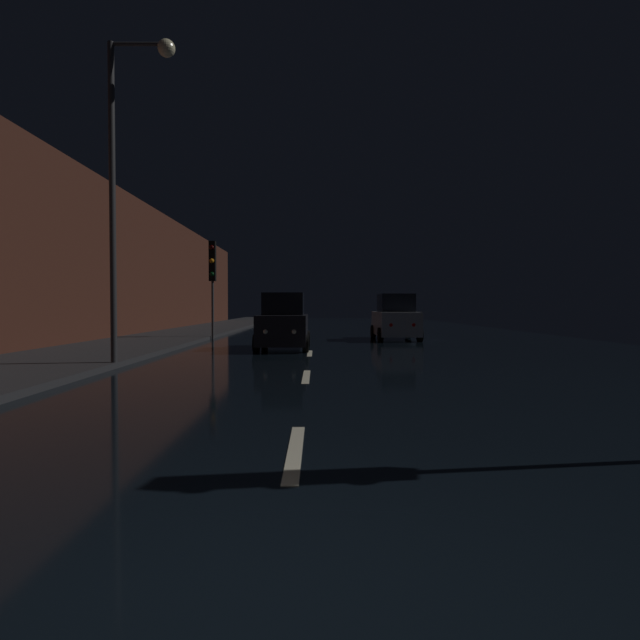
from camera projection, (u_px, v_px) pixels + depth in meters
ground at (312, 337)px, 27.12m from camera, size 26.51×84.00×0.02m
sidewalk_left at (178, 335)px, 27.08m from camera, size 4.40×84.00×0.15m
building_facade_left at (99, 261)px, 23.47m from camera, size 0.80×63.00×7.32m
lane_centerline at (306, 377)px, 11.50m from camera, size 0.16×13.88×0.01m
traffic_light_far_left at (212, 268)px, 24.66m from camera, size 0.31×0.46×4.70m
streetlamp_overhead at (128, 156)px, 13.08m from camera, size 1.70×0.44×8.32m
car_approaching_headlights at (284, 323)px, 19.13m from camera, size 1.90×4.12×2.08m
car_parked_right_far at (395, 319)px, 24.47m from camera, size 1.98×4.30×2.16m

